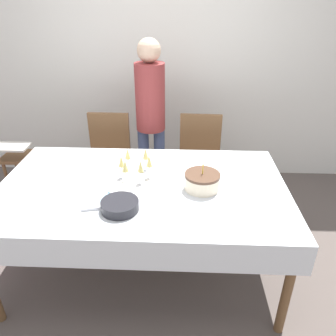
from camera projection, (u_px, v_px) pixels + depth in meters
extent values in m
plane|color=#564C47|center=(146.00, 267.00, 2.66)|extent=(12.00, 12.00, 0.00)
cube|color=silver|center=(158.00, 58.00, 3.50)|extent=(8.00, 0.05, 2.70)
cube|color=white|center=(142.00, 187.00, 2.30)|extent=(1.99, 1.16, 0.03)
cube|color=white|center=(143.00, 197.00, 2.34)|extent=(2.02, 1.19, 0.21)
cylinder|color=brown|center=(288.00, 289.00, 1.99)|extent=(0.06, 0.06, 0.75)
cylinder|color=brown|center=(48.00, 191.00, 2.98)|extent=(0.06, 0.06, 0.75)
cylinder|color=brown|center=(255.00, 196.00, 2.91)|extent=(0.06, 0.06, 0.75)
cube|color=brown|center=(108.00, 170.00, 3.21)|extent=(0.43, 0.43, 0.04)
cube|color=brown|center=(110.00, 137.00, 3.25)|extent=(0.40, 0.04, 0.50)
cylinder|color=brown|center=(124.00, 200.00, 3.14)|extent=(0.04, 0.04, 0.41)
cylinder|color=brown|center=(87.00, 199.00, 3.16)|extent=(0.04, 0.04, 0.41)
cylinder|color=brown|center=(130.00, 181.00, 3.46)|extent=(0.04, 0.04, 0.41)
cylinder|color=brown|center=(97.00, 180.00, 3.48)|extent=(0.04, 0.04, 0.41)
cube|color=brown|center=(199.00, 172.00, 3.17)|extent=(0.44, 0.44, 0.04)
cube|color=brown|center=(200.00, 139.00, 3.21)|extent=(0.40, 0.05, 0.50)
cylinder|color=brown|center=(217.00, 203.00, 3.11)|extent=(0.04, 0.04, 0.41)
cylinder|color=brown|center=(179.00, 201.00, 3.13)|extent=(0.04, 0.04, 0.41)
cylinder|color=brown|center=(215.00, 184.00, 3.42)|extent=(0.04, 0.04, 0.41)
cylinder|color=brown|center=(181.00, 182.00, 3.45)|extent=(0.04, 0.04, 0.41)
cylinder|color=beige|center=(202.00, 182.00, 2.23)|extent=(0.24, 0.24, 0.10)
cylinder|color=#4C3323|center=(202.00, 175.00, 2.20)|extent=(0.24, 0.24, 0.02)
cylinder|color=yellow|center=(203.00, 170.00, 2.18)|extent=(0.01, 0.01, 0.06)
sphere|color=#F9CC4C|center=(203.00, 165.00, 2.16)|extent=(0.01, 0.01, 0.01)
cylinder|color=silver|center=(136.00, 177.00, 2.38)|extent=(0.37, 0.37, 0.01)
cylinder|color=silver|center=(150.00, 177.00, 2.38)|extent=(0.05, 0.05, 0.00)
cylinder|color=silver|center=(150.00, 172.00, 2.36)|extent=(0.01, 0.01, 0.08)
cone|color=#E0CC72|center=(149.00, 161.00, 2.32)|extent=(0.04, 0.04, 0.08)
cylinder|color=silver|center=(146.00, 169.00, 2.48)|extent=(0.05, 0.05, 0.00)
cylinder|color=silver|center=(146.00, 164.00, 2.46)|extent=(0.01, 0.01, 0.08)
cone|color=#E0CC72|center=(146.00, 154.00, 2.42)|extent=(0.04, 0.04, 0.08)
cylinder|color=silver|center=(129.00, 169.00, 2.49)|extent=(0.05, 0.05, 0.00)
cylinder|color=silver|center=(128.00, 164.00, 2.47)|extent=(0.01, 0.01, 0.08)
cone|color=#E0CC72|center=(128.00, 153.00, 2.43)|extent=(0.04, 0.04, 0.08)
cylinder|color=silver|center=(122.00, 177.00, 2.38)|extent=(0.05, 0.05, 0.00)
cylinder|color=silver|center=(122.00, 172.00, 2.36)|extent=(0.01, 0.01, 0.08)
cone|color=#E0CC72|center=(121.00, 161.00, 2.32)|extent=(0.04, 0.04, 0.08)
cylinder|color=silver|center=(126.00, 182.00, 2.31)|extent=(0.05, 0.05, 0.00)
cylinder|color=silver|center=(126.00, 176.00, 2.29)|extent=(0.01, 0.01, 0.08)
cone|color=#E0CC72|center=(125.00, 166.00, 2.25)|extent=(0.04, 0.04, 0.08)
cylinder|color=silver|center=(141.00, 182.00, 2.31)|extent=(0.05, 0.05, 0.00)
cylinder|color=silver|center=(141.00, 177.00, 2.29)|extent=(0.01, 0.01, 0.08)
cone|color=#E0CC72|center=(141.00, 166.00, 2.25)|extent=(0.04, 0.04, 0.08)
cylinder|color=black|center=(120.00, 209.00, 2.03)|extent=(0.24, 0.24, 0.01)
cylinder|color=black|center=(120.00, 208.00, 2.02)|extent=(0.24, 0.24, 0.01)
cylinder|color=black|center=(120.00, 207.00, 2.02)|extent=(0.24, 0.24, 0.01)
cylinder|color=black|center=(120.00, 206.00, 2.02)|extent=(0.24, 0.24, 0.01)
cylinder|color=black|center=(120.00, 205.00, 2.01)|extent=(0.24, 0.24, 0.01)
cylinder|color=black|center=(120.00, 205.00, 2.01)|extent=(0.24, 0.24, 0.01)
cylinder|color=black|center=(120.00, 204.00, 2.01)|extent=(0.24, 0.24, 0.01)
cylinder|color=black|center=(120.00, 203.00, 2.00)|extent=(0.24, 0.24, 0.01)
cylinder|color=black|center=(120.00, 202.00, 2.00)|extent=(0.24, 0.24, 0.01)
cylinder|color=white|center=(121.00, 191.00, 2.22)|extent=(0.17, 0.17, 0.01)
cylinder|color=white|center=(121.00, 190.00, 2.21)|extent=(0.17, 0.17, 0.01)
cylinder|color=white|center=(121.00, 189.00, 2.21)|extent=(0.17, 0.17, 0.01)
cylinder|color=white|center=(121.00, 188.00, 2.21)|extent=(0.17, 0.17, 0.01)
cube|color=silver|center=(219.00, 202.00, 2.10)|extent=(0.29, 0.11, 0.00)
cube|color=silver|center=(95.00, 206.00, 2.04)|extent=(0.18, 0.10, 0.02)
cube|color=#8CC6E0|center=(103.00, 198.00, 2.13)|extent=(0.15, 0.15, 0.01)
cylinder|color=#3F4C72|center=(144.00, 164.00, 3.40)|extent=(0.11, 0.11, 0.79)
cylinder|color=#3F4C72|center=(160.00, 164.00, 3.40)|extent=(0.11, 0.11, 0.79)
cylinder|color=maroon|center=(150.00, 97.00, 3.07)|extent=(0.28, 0.28, 0.63)
sphere|color=#D8B293|center=(149.00, 50.00, 2.87)|extent=(0.21, 0.21, 0.21)
cube|color=brown|center=(19.00, 156.00, 3.21)|extent=(0.30, 0.30, 0.03)
cube|color=silver|center=(11.00, 147.00, 3.05)|extent=(0.33, 0.20, 0.02)
cylinder|color=brown|center=(9.00, 187.00, 3.25)|extent=(0.03, 0.03, 0.54)
cylinder|color=brown|center=(31.00, 187.00, 3.24)|extent=(0.03, 0.03, 0.54)
cylinder|color=brown|center=(19.00, 176.00, 3.45)|extent=(0.03, 0.03, 0.54)
cylinder|color=brown|center=(40.00, 176.00, 3.44)|extent=(0.03, 0.03, 0.54)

